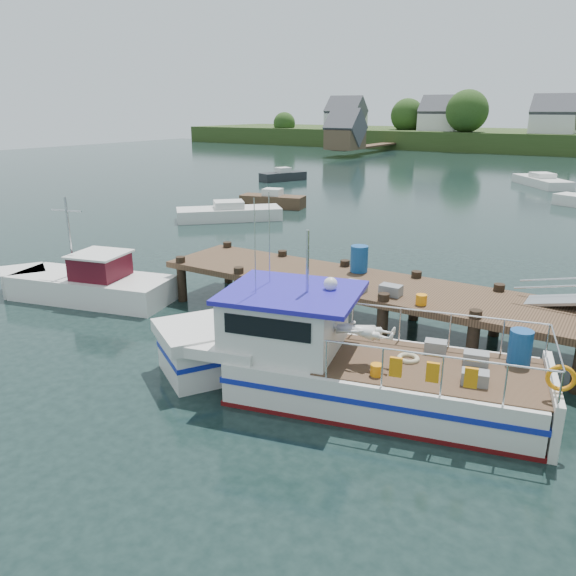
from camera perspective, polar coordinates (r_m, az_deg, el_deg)
The scene contains 8 objects.
ground_plane at distance 18.10m, azimuth 5.23°, elevation -3.20°, with size 160.00×160.00×0.00m, color black.
dock at distance 15.73m, azimuth 27.07°, elevation 0.21°, with size 16.60×3.00×4.78m.
lobster_boat at distance 13.22m, azimuth 4.63°, elevation -7.45°, with size 9.69×4.64×4.65m.
work_boat at distance 21.05m, azimuth -20.01°, elevation 0.46°, with size 6.89×3.44×3.61m.
moored_rowboat at distance 38.60m, azimuth -1.56°, elevation 8.90°, with size 4.56×2.42×1.26m.
moored_a at distance 34.33m, azimuth -6.01°, elevation 7.60°, with size 5.90×5.82×1.14m.
moored_d at distance 53.96m, azimuth 24.37°, elevation 9.86°, with size 5.74×6.67×1.13m.
moored_e at distance 53.00m, azimuth -0.51°, elevation 11.33°, with size 3.17×4.60×1.21m.
Camera 1 is at (7.57, -15.10, 6.49)m, focal length 35.00 mm.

